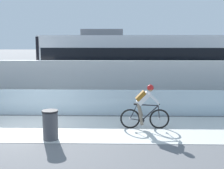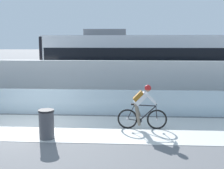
# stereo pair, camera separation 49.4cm
# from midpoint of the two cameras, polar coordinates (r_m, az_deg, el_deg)

# --- Properties ---
(ground_plane) EXTENTS (200.00, 200.00, 0.00)m
(ground_plane) POSITION_cam_midpoint_polar(r_m,az_deg,el_deg) (11.03, -15.13, -8.12)
(ground_plane) COLOR slate
(bike_path_deck) EXTENTS (32.00, 3.20, 0.01)m
(bike_path_deck) POSITION_cam_midpoint_polar(r_m,az_deg,el_deg) (11.03, -15.13, -8.09)
(bike_path_deck) COLOR silver
(bike_path_deck) RESTS_ON ground
(glass_parapet) EXTENTS (32.00, 0.05, 1.10)m
(glass_parapet) POSITION_cam_midpoint_polar(r_m,az_deg,el_deg) (12.61, -12.54, -3.35)
(glass_parapet) COLOR silver
(glass_parapet) RESTS_ON ground
(concrete_barrier_wall) EXTENTS (32.00, 0.36, 2.21)m
(concrete_barrier_wall) POSITION_cam_midpoint_polar(r_m,az_deg,el_deg) (14.22, -10.60, 0.32)
(concrete_barrier_wall) COLOR silver
(concrete_barrier_wall) RESTS_ON ground
(tram_rail_near) EXTENTS (32.00, 0.08, 0.01)m
(tram_rail_near) POSITION_cam_midpoint_polar(r_m,az_deg,el_deg) (16.79, -8.42, -2.18)
(tram_rail_near) COLOR #595654
(tram_rail_near) RESTS_ON ground
(tram_rail_far) EXTENTS (32.00, 0.08, 0.01)m
(tram_rail_far) POSITION_cam_midpoint_polar(r_m,az_deg,el_deg) (18.17, -7.48, -1.34)
(tram_rail_far) COLOR #595654
(tram_rail_far) RESTS_ON ground
(tram) EXTENTS (11.06, 2.54, 3.81)m
(tram) POSITION_cam_midpoint_polar(r_m,az_deg,el_deg) (16.90, 6.18, 4.39)
(tram) COLOR silver
(tram) RESTS_ON ground
(cyclist_on_bike) EXTENTS (1.77, 0.58, 1.61)m
(cyclist_on_bike) POSITION_cam_midpoint_polar(r_m,az_deg,el_deg) (10.28, 7.40, -4.52)
(cyclist_on_bike) COLOR black
(cyclist_on_bike) RESTS_ON ground
(trash_bin) EXTENTS (0.51, 0.51, 0.96)m
(trash_bin) POSITION_cam_midpoint_polar(r_m,az_deg,el_deg) (9.44, -11.45, -7.78)
(trash_bin) COLOR #47474C
(trash_bin) RESTS_ON ground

